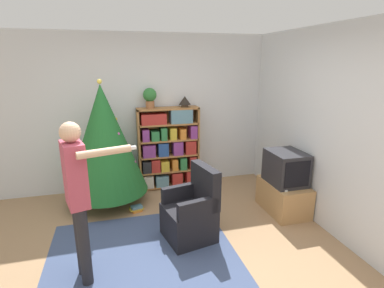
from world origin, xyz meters
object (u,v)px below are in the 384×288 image
object	(u,v)px
armchair	(192,214)
potted_plant	(150,97)
bookshelf	(169,148)
standing_person	(78,191)
table_lamp	(185,101)
christmas_tree	(104,140)
television	(286,168)

from	to	relation	value
armchair	potted_plant	size ratio (longest dim) A/B	2.80
bookshelf	potted_plant	size ratio (longest dim) A/B	4.27
bookshelf	armchair	bearing A→B (deg)	-90.76
standing_person	potted_plant	size ratio (longest dim) A/B	4.97
armchair	table_lamp	distance (m)	2.05
bookshelf	standing_person	bearing A→B (deg)	-121.21
potted_plant	table_lamp	bearing A→B (deg)	0.00
armchair	standing_person	size ratio (longest dim) A/B	0.56
christmas_tree	potted_plant	xyz separation A→B (m)	(0.75, 0.41, 0.57)
potted_plant	bookshelf	bearing A→B (deg)	-1.11
bookshelf	table_lamp	xyz separation A→B (m)	(0.29, 0.01, 0.80)
television	armchair	bearing A→B (deg)	-168.07
bookshelf	standing_person	distance (m)	2.44
bookshelf	standing_person	size ratio (longest dim) A/B	0.86
bookshelf	christmas_tree	bearing A→B (deg)	-158.62
bookshelf	christmas_tree	world-z (taller)	christmas_tree
standing_person	television	bearing A→B (deg)	89.95
christmas_tree	television	bearing A→B (deg)	-20.20
television	potted_plant	size ratio (longest dim) A/B	1.72
television	christmas_tree	bearing A→B (deg)	159.80
television	table_lamp	xyz separation A→B (m)	(-1.16, 1.33, 0.83)
armchair	potted_plant	xyz separation A→B (m)	(-0.27, 1.64, 1.27)
television	armchair	world-z (taller)	armchair
bookshelf	christmas_tree	distance (m)	1.16
bookshelf	armchair	xyz separation A→B (m)	(-0.02, -1.63, -0.38)
standing_person	table_lamp	xyz separation A→B (m)	(1.55, 2.08, 0.54)
television	table_lamp	size ratio (longest dim) A/B	2.82
bookshelf	table_lamp	distance (m)	0.86
television	christmas_tree	xyz separation A→B (m)	(-2.49, 0.92, 0.35)
table_lamp	potted_plant	bearing A→B (deg)	180.00
television	armchair	distance (m)	1.55
television	potted_plant	world-z (taller)	potted_plant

